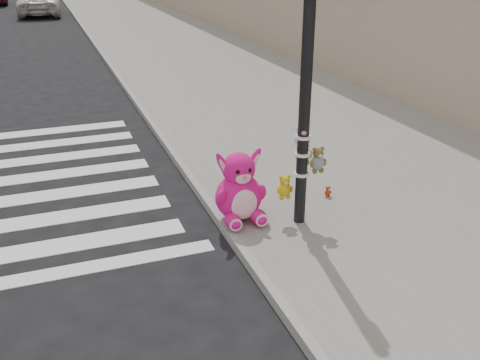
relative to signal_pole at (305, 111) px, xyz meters
name	(u,v)px	position (x,y,z in m)	size (l,w,h in m)	color
ground	(148,350)	(-2.61, -1.82, -1.80)	(120.00, 120.00, 0.00)	black
sidewalk_near	(250,87)	(2.39, 8.18, -1.73)	(7.00, 80.00, 0.14)	slate
curb_edge	(132,97)	(-1.06, 8.18, -1.73)	(0.12, 80.00, 0.15)	gray
signal_pole	(305,111)	(0.00, 0.00, 0.00)	(0.68, 0.49, 4.00)	black
pink_bunny	(239,191)	(-0.81, 0.35, -1.21)	(0.77, 0.79, 1.09)	#E2137C
red_teddy	(328,191)	(0.79, 0.58, -1.57)	(0.12, 0.09, 0.18)	#BB3412
car_white_near	(39,3)	(-2.95, 29.99, -1.08)	(2.37, 5.15, 1.43)	silver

